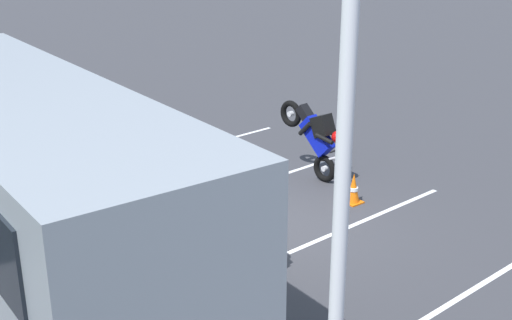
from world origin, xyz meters
The scene contains 14 objects.
ground_plane centered at (0.00, 0.00, 0.00)m, with size 80.00×80.00×0.00m, color #38383D.
tour_bus centered at (0.44, 4.28, 1.64)m, with size 9.12×2.79×3.25m.
spectator_far_left centered at (-1.34, 1.64, 1.08)m, with size 0.58×0.36×1.80m.
spectator_left centered at (-0.59, 1.19, 1.02)m, with size 0.57×0.33×1.71m.
spectator_centre centered at (0.61, 1.23, 0.98)m, with size 0.58×0.37×1.67m.
spectator_right centered at (1.39, 1.47, 1.07)m, with size 0.57×0.32×1.79m.
spectator_far_right centered at (2.31, 1.53, 0.97)m, with size 0.58×0.34×1.65m.
parked_motorcycle_silver centered at (0.11, 2.12, 0.48)m, with size 2.03×0.72×0.99m.
stunt_motorcycle centered at (1.30, -2.31, 1.01)m, with size 2.01×0.60×1.73m.
traffic_cone centered at (-0.18, -2.00, 0.30)m, with size 0.34×0.34×0.63m.
bay_line_b centered at (-3.67, -1.70, 0.00)m, with size 0.35×4.94×0.01m.
bay_line_c centered at (-0.91, -1.70, 0.00)m, with size 0.31×4.26×0.01m.
bay_line_d centered at (1.86, -1.70, 0.00)m, with size 0.30×3.99×0.01m.
bay_line_e centered at (4.62, -1.70, 0.00)m, with size 0.31×4.25×0.01m.
Camera 1 is at (-8.91, 7.30, 5.59)m, focal length 47.86 mm.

